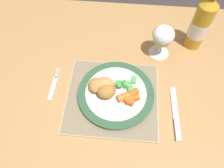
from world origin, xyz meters
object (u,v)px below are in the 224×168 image
table_knife (175,118)px  bottle (200,23)px  wine_glass (162,36)px  dinner_plate (115,94)px  dining_table (120,93)px  fork (53,86)px

table_knife → bottle: (0.08, 0.32, 0.10)m
table_knife → wine_glass: 0.28m
wine_glass → bottle: 0.14m
dinner_plate → bottle: 0.39m
dining_table → wine_glass: size_ratio=12.29×
dinner_plate → table_knife: size_ratio=1.34×
fork → dinner_plate: bearing=-5.0°
dining_table → wine_glass: wine_glass is taller
dinner_plate → table_knife: 0.21m
wine_glass → dining_table: bearing=-133.0°
dinner_plate → wine_glass: size_ratio=1.94×
dinner_plate → table_knife: dinner_plate is taller
dining_table → table_knife: table_knife is taller
dinner_plate → wine_glass: 0.26m
dinner_plate → bottle: bottle is taller
dinner_plate → fork: size_ratio=1.88×
dining_table → dinner_plate: 0.12m
fork → bottle: bottle is taller
fork → bottle: bearing=25.7°
dining_table → fork: fork is taller
dinner_plate → dining_table: bearing=73.8°
dining_table → fork: size_ratio=11.95×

